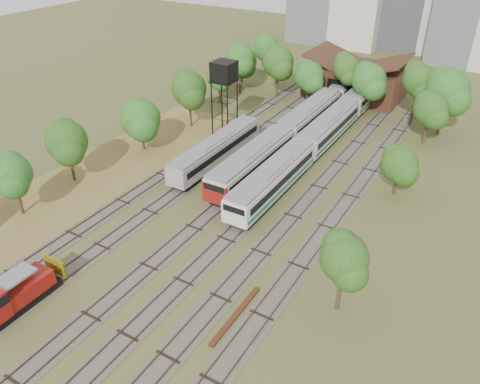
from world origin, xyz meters
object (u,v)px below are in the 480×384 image
Objects in this scene: shunter_locomotive at (8,298)px; railcar_red_set at (284,137)px; railcar_green_set at (329,128)px; water_tower at (224,73)px.

railcar_red_set is at bearing 81.18° from shunter_locomotive.
water_tower reaches higher than railcar_green_set.
railcar_green_set is at bearing 57.78° from railcar_red_set.
railcar_green_set reaches higher than shunter_locomotive.
railcar_green_set is 4.84× the size of water_tower.
railcar_red_set is 4.27× the size of shunter_locomotive.
railcar_red_set is 39.13m from shunter_locomotive.
railcar_green_set is (4.00, 6.35, -0.07)m from railcar_red_set.
shunter_locomotive is (-10.00, -45.01, -0.39)m from railcar_green_set.
water_tower reaches higher than shunter_locomotive.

